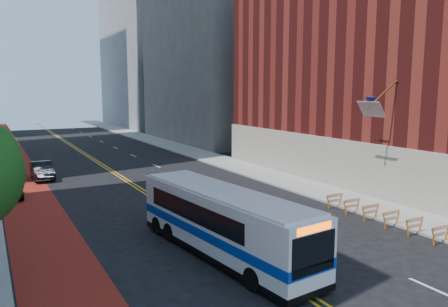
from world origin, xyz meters
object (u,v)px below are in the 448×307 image
transit_bus (222,221)px  car_c (2,163)px  car_a (9,188)px  car_b (42,171)px

transit_bus → car_c: bearing=99.5°
car_a → car_b: car_b is taller
car_a → transit_bus: bearing=-67.3°
transit_bus → car_a: size_ratio=2.87×
car_b → car_c: car_b is taller
transit_bus → car_b: bearing=97.0°
transit_bus → car_a: bearing=109.7°
car_c → car_b: bearing=-77.4°
transit_bus → car_c: 31.02m
car_c → car_a: bearing=-101.6°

